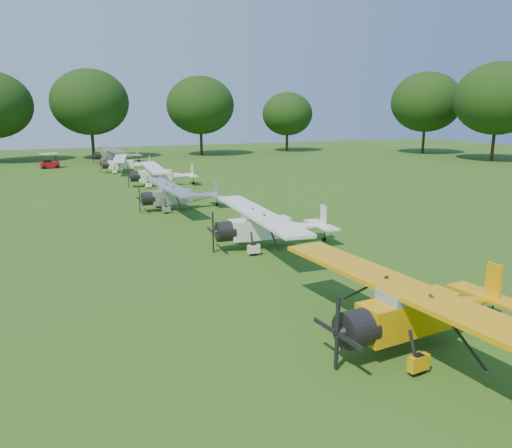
{
  "coord_description": "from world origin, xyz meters",
  "views": [
    {
      "loc": [
        -8.97,
        -20.68,
        7.17
      ],
      "look_at": [
        0.81,
        2.34,
        1.4
      ],
      "focal_mm": 35.0,
      "sensor_mm": 36.0,
      "label": 1
    }
  ],
  "objects": [
    {
      "name": "ground",
      "position": [
        0.0,
        0.0,
        0.0
      ],
      "size": [
        160.0,
        160.0,
        0.0
      ],
      "primitive_type": "plane",
      "color": "#284C13",
      "rests_on": "ground"
    },
    {
      "name": "tree_belt",
      "position": [
        3.57,
        0.16,
        8.03
      ],
      "size": [
        137.36,
        130.27,
        14.52
      ],
      "color": "black",
      "rests_on": "ground"
    },
    {
      "name": "aircraft_2",
      "position": [
        1.28,
        -9.49,
        1.28
      ],
      "size": [
        7.01,
        11.16,
        2.19
      ],
      "rotation": [
        0.0,
        0.0,
        0.09
      ],
      "color": "#DC9A09",
      "rests_on": "ground"
    },
    {
      "name": "aircraft_3",
      "position": [
        1.69,
        2.66,
        1.23
      ],
      "size": [
        6.71,
        10.68,
        2.1
      ],
      "rotation": [
        0.0,
        0.0,
        -0.05
      ],
      "color": "white",
      "rests_on": "ground"
    },
    {
      "name": "aircraft_4",
      "position": [
        -0.19,
        14.56,
        1.12
      ],
      "size": [
        6.13,
        9.74,
        1.92
      ],
      "rotation": [
        0.0,
        0.0,
        0.03
      ],
      "color": "silver",
      "rests_on": "ground"
    },
    {
      "name": "aircraft_5",
      "position": [
        1.11,
        26.45,
        1.19
      ],
      "size": [
        6.49,
        10.34,
        2.03
      ],
      "rotation": [
        0.0,
        0.0,
        -0.08
      ],
      "color": "white",
      "rests_on": "ground"
    },
    {
      "name": "aircraft_6",
      "position": [
        -0.35,
        38.54,
        1.08
      ],
      "size": [
        5.95,
        9.42,
        1.85
      ],
      "rotation": [
        0.0,
        0.0,
        -0.17
      ],
      "color": "white",
      "rests_on": "ground"
    },
    {
      "name": "aircraft_7",
      "position": [
        0.15,
        50.31,
        1.19
      ],
      "size": [
        6.49,
        10.34,
        2.03
      ],
      "rotation": [
        0.0,
        0.0,
        0.08
      ],
      "color": "silver",
      "rests_on": "ground"
    },
    {
      "name": "golf_cart",
      "position": [
        -8.39,
        46.46,
        0.62
      ],
      "size": [
        2.32,
        1.62,
        1.84
      ],
      "rotation": [
        0.0,
        0.0,
        0.14
      ],
      "color": "#AE0C16",
      "rests_on": "ground"
    }
  ]
}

